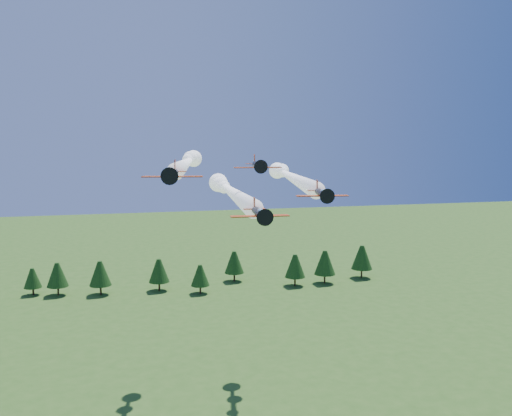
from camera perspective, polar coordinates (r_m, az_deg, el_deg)
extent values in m
cylinder|color=black|center=(70.43, 0.32, -0.50)|extent=(1.28, 5.36, 0.98)
cone|color=black|center=(67.42, 0.79, -0.86)|extent=(1.03, 0.94, 0.98)
cone|color=black|center=(66.85, 0.89, -0.93)|extent=(0.46, 0.47, 0.43)
cylinder|color=black|center=(66.68, 0.91, -0.95)|extent=(2.06, 0.16, 2.06)
cube|color=#C63F10|center=(70.09, 0.38, -0.80)|extent=(7.34, 1.74, 0.12)
cube|color=#C63F10|center=(73.83, -0.16, -0.09)|extent=(2.89, 1.00, 0.07)
cube|color=#C63F10|center=(73.83, -0.18, 0.52)|extent=(0.14, 0.94, 1.43)
ellipsoid|color=#9ACCEE|center=(69.52, 0.45, -0.28)|extent=(0.77, 1.22, 0.61)
sphere|color=white|center=(105.33, -3.14, 2.14)|extent=(2.30, 2.30, 2.30)
sphere|color=white|center=(109.75, -3.42, 2.35)|extent=(3.00, 3.00, 3.00)
sphere|color=white|center=(114.17, -3.68, 2.55)|extent=(3.70, 3.70, 3.70)
cylinder|color=black|center=(80.01, -8.34, 3.41)|extent=(2.19, 6.22, 1.13)
cone|color=black|center=(76.46, -8.58, 3.22)|extent=(1.29, 1.20, 1.13)
cone|color=black|center=(75.79, -8.63, 3.18)|extent=(0.58, 0.59, 0.50)
cylinder|color=black|center=(75.60, -8.65, 3.17)|extent=(2.35, 0.46, 2.38)
cube|color=#C63F10|center=(79.58, -8.37, 3.12)|extent=(8.52, 2.98, 0.14)
cube|color=#C63F10|center=(84.00, -8.10, 3.64)|extent=(3.40, 1.52, 0.08)
cube|color=#C63F10|center=(84.06, -8.10, 4.26)|extent=(0.29, 1.08, 1.64)
ellipsoid|color=#9ACCEE|center=(78.96, -8.42, 3.68)|extent=(1.04, 1.48, 0.71)
sphere|color=white|center=(118.76, -6.65, 4.74)|extent=(2.30, 2.30, 2.30)
sphere|color=white|center=(123.61, -6.51, 4.85)|extent=(3.00, 3.00, 3.00)
sphere|color=white|center=(128.46, -6.39, 4.95)|extent=(3.70, 3.70, 3.70)
cylinder|color=black|center=(79.83, 6.59, 1.48)|extent=(1.76, 5.37, 0.98)
cone|color=black|center=(76.82, 7.03, 1.24)|extent=(1.10, 1.02, 0.98)
cone|color=black|center=(76.25, 7.12, 1.19)|extent=(0.49, 0.50, 0.43)
cylinder|color=black|center=(76.09, 7.14, 1.18)|extent=(2.04, 0.35, 2.06)
cube|color=#C63F10|center=(79.48, 6.64, 1.22)|extent=(7.36, 2.39, 0.12)
cube|color=#C63F10|center=(83.22, 6.12, 1.76)|extent=(2.93, 1.25, 0.07)
cube|color=#C63F10|center=(83.24, 6.12, 2.30)|extent=(0.23, 0.93, 1.42)
ellipsoid|color=#9ACCEE|center=(78.93, 6.71, 1.69)|extent=(0.87, 1.27, 0.61)
sphere|color=white|center=(120.69, 2.77, 3.54)|extent=(2.30, 2.30, 2.30)
sphere|color=white|center=(125.96, 2.46, 3.70)|extent=(3.00, 3.00, 3.00)
sphere|color=white|center=(131.23, 2.17, 3.86)|extent=(3.70, 3.70, 3.70)
cylinder|color=black|center=(87.79, 0.14, 4.29)|extent=(1.52, 5.41, 0.99)
cone|color=black|center=(84.71, 0.42, 4.18)|extent=(1.07, 0.98, 0.99)
cone|color=black|center=(84.13, 0.48, 4.16)|extent=(0.48, 0.49, 0.43)
cylinder|color=black|center=(83.96, 0.49, 4.15)|extent=(2.07, 0.25, 2.07)
cube|color=#C63F10|center=(87.42, 0.18, 4.07)|extent=(7.41, 2.06, 0.12)
cube|color=#C63F10|center=(91.26, -0.15, 4.45)|extent=(2.93, 1.12, 0.07)
cube|color=#C63F10|center=(91.32, -0.16, 4.95)|extent=(0.18, 0.94, 1.43)
ellipsoid|color=#9ACCEE|center=(86.89, 0.22, 4.52)|extent=(0.83, 1.25, 0.62)
cylinder|color=#382314|center=(192.44, -9.65, -7.72)|extent=(0.60, 0.60, 2.97)
cone|color=#13330F|center=(191.12, -9.68, -6.18)|extent=(6.79, 6.79, 7.64)
cylinder|color=#382314|center=(187.57, -5.59, -8.10)|extent=(0.60, 0.60, 2.64)
cone|color=#13330F|center=(186.36, -5.60, -6.71)|extent=(6.03, 6.03, 6.78)
cylinder|color=#382314|center=(201.69, -2.18, -6.91)|extent=(0.60, 0.60, 2.98)
cone|color=#13330F|center=(200.43, -2.19, -5.44)|extent=(6.81, 6.81, 7.66)
cylinder|color=#382314|center=(198.35, -21.38, -7.76)|extent=(0.60, 0.60, 2.45)
cone|color=#13330F|center=(197.28, -21.44, -6.53)|extent=(5.60, 5.60, 6.30)
cylinder|color=#382314|center=(209.61, 10.51, -6.43)|extent=(0.60, 0.60, 3.28)
cone|color=#13330F|center=(208.29, 10.54, -4.87)|extent=(7.51, 7.51, 8.45)
cylinder|color=#382314|center=(195.14, -19.17, -7.82)|extent=(0.60, 0.60, 2.97)
cone|color=#13330F|center=(193.85, -19.24, -6.31)|extent=(6.78, 6.78, 7.63)
cylinder|color=#382314|center=(196.16, 3.91, -7.33)|extent=(0.60, 0.60, 3.03)
cone|color=#13330F|center=(194.85, 3.93, -5.79)|extent=(6.93, 6.93, 7.80)
cylinder|color=#382314|center=(200.22, 6.88, -7.03)|extent=(0.60, 0.60, 3.21)
cone|color=#13330F|center=(198.87, 6.90, -5.43)|extent=(7.33, 7.33, 8.25)
cylinder|color=#382314|center=(191.86, -15.26, -7.91)|extent=(0.60, 0.60, 3.08)
cone|color=#13330F|center=(190.50, -15.32, -6.32)|extent=(7.03, 7.03, 7.91)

